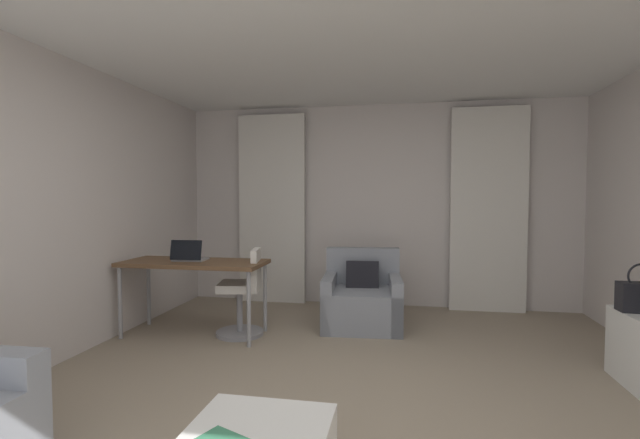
# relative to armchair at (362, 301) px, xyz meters

# --- Properties ---
(ground_plane) EXTENTS (12.00, 12.00, 0.00)m
(ground_plane) POSITION_rel_armchair_xyz_m (0.08, -1.99, -0.28)
(ground_plane) COLOR gray
(wall_window) EXTENTS (5.12, 0.06, 2.60)m
(wall_window) POSITION_rel_armchair_xyz_m (0.08, 1.04, 1.02)
(wall_window) COLOR silver
(wall_window) RESTS_ON ground
(wall_left) EXTENTS (0.06, 6.12, 2.60)m
(wall_left) POSITION_rel_armchair_xyz_m (-2.45, -1.99, 1.02)
(wall_left) COLOR silver
(wall_left) RESTS_ON ground
(curtain_left_panel) EXTENTS (0.90, 0.06, 2.50)m
(curtain_left_panel) POSITION_rel_armchair_xyz_m (-1.29, 0.91, 0.97)
(curtain_left_panel) COLOR silver
(curtain_left_panel) RESTS_ON ground
(curtain_right_panel) EXTENTS (0.90, 0.06, 2.50)m
(curtain_right_panel) POSITION_rel_armchair_xyz_m (1.46, 0.91, 0.97)
(curtain_right_panel) COLOR silver
(curtain_right_panel) RESTS_ON ground
(armchair) EXTENTS (0.88, 0.85, 0.82)m
(armchair) POSITION_rel_armchair_xyz_m (0.00, 0.00, 0.00)
(armchair) COLOR gray
(armchair) RESTS_ON ground
(desk) EXTENTS (1.44, 0.60, 0.76)m
(desk) POSITION_rel_armchair_xyz_m (-1.65, -0.63, 0.42)
(desk) COLOR brown
(desk) RESTS_ON ground
(desk_chair) EXTENTS (0.48, 0.48, 0.88)m
(desk_chair) POSITION_rel_armchair_xyz_m (-1.16, -0.54, 0.12)
(desk_chair) COLOR gray
(desk_chair) RESTS_ON ground
(laptop) EXTENTS (0.34, 0.27, 0.22)m
(laptop) POSITION_rel_armchair_xyz_m (-1.71, -0.62, 0.53)
(laptop) COLOR #ADADB2
(laptop) RESTS_ON desk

